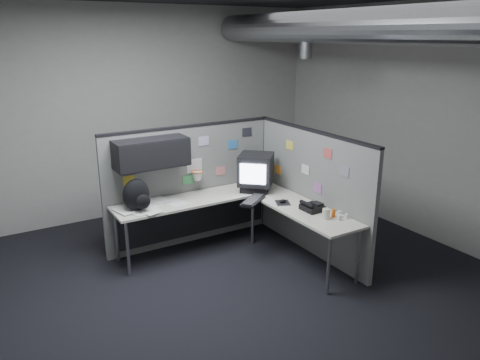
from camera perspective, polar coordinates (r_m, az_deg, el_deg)
room at (r=5.32m, az=6.12°, el=10.09°), size 5.62×5.62×3.22m
partition_back at (r=6.19m, az=-7.16°, el=0.66°), size 2.44×0.42×1.63m
partition_right at (r=6.10m, az=8.62°, el=-1.40°), size 0.07×2.23×1.63m
desk at (r=6.03m, az=-1.46°, el=-3.51°), size 2.31×2.11×0.73m
monitor at (r=6.31m, az=1.94°, el=1.02°), size 0.61×0.61×0.50m
keyboard at (r=5.92m, az=1.60°, el=-2.50°), size 0.48×0.42×0.04m
mouse at (r=5.91m, az=5.23°, el=-2.66°), size 0.24×0.26×0.05m
phone at (r=5.69m, az=8.77°, el=-3.27°), size 0.23×0.25×0.12m
bottles at (r=5.52m, az=11.93°, el=-4.19°), size 0.15×0.17×0.09m
cup at (r=5.46m, az=10.46°, el=-4.08°), size 0.10×0.10×0.12m
papers at (r=5.85m, az=-10.89°, el=-3.16°), size 0.91×0.65×0.02m
backpack at (r=5.70m, az=-12.47°, el=-1.86°), size 0.34×0.31×0.40m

